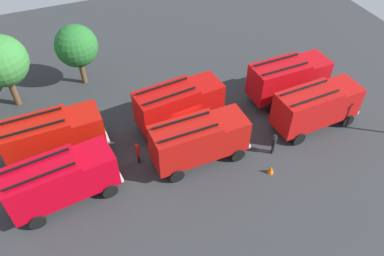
# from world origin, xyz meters

# --- Properties ---
(ground_plane) EXTENTS (56.29, 56.29, 0.00)m
(ground_plane) POSITION_xyz_m (0.00, 0.00, 0.00)
(ground_plane) COLOR #2D3033
(fire_truck_0) EXTENTS (7.46, 3.52, 3.88)m
(fire_truck_0) POSITION_xyz_m (-10.00, -1.95, 2.15)
(fire_truck_0) COLOR #BC0416
(fire_truck_0) RESTS_ON ground
(fire_truck_1) EXTENTS (7.27, 2.92, 3.88)m
(fire_truck_1) POSITION_xyz_m (-0.28, -2.00, 2.15)
(fire_truck_1) COLOR #AD120D
(fire_truck_1) RESTS_ON ground
(fire_truck_2) EXTENTS (7.32, 3.08, 3.88)m
(fire_truck_2) POSITION_xyz_m (9.77, -2.07, 2.15)
(fire_truck_2) COLOR #B5110F
(fire_truck_2) RESTS_ON ground
(fire_truck_3) EXTENTS (7.29, 2.98, 3.88)m
(fire_truck_3) POSITION_xyz_m (-9.95, 2.39, 2.15)
(fire_truck_3) COLOR #AF1108
(fire_truck_3) RESTS_ON ground
(fire_truck_4) EXTENTS (7.43, 3.42, 3.88)m
(fire_truck_4) POSITION_xyz_m (-0.20, 2.28, 2.15)
(fire_truck_4) COLOR #AF0C0A
(fire_truck_4) RESTS_ON ground
(fire_truck_5) EXTENTS (7.28, 2.95, 3.88)m
(fire_truck_5) POSITION_xyz_m (9.76, 1.98, 2.15)
(fire_truck_5) COLOR #B70A11
(fire_truck_5) RESTS_ON ground
(firefighter_0) EXTENTS (0.48, 0.44, 1.81)m
(firefighter_0) POSITION_xyz_m (5.25, -3.48, 1.03)
(firefighter_0) COLOR black
(firefighter_0) RESTS_ON ground
(firefighter_1) EXTENTS (0.29, 0.45, 1.78)m
(firefighter_1) POSITION_xyz_m (-4.51, -0.55, 1.00)
(firefighter_1) COLOR black
(firefighter_1) RESTS_ON ground
(tree_1) EXTENTS (4.24, 4.24, 6.57)m
(tree_1) POSITION_xyz_m (-12.46, 10.01, 4.42)
(tree_1) COLOR brown
(tree_1) RESTS_ON ground
(tree_2) EXTENTS (3.73, 3.73, 5.78)m
(tree_2) POSITION_xyz_m (-6.45, 10.95, 3.89)
(tree_2) COLOR brown
(tree_2) RESTS_ON ground
(traffic_cone_0) EXTENTS (0.47, 0.47, 0.67)m
(traffic_cone_0) POSITION_xyz_m (4.09, -5.17, 0.34)
(traffic_cone_0) COLOR #F2600C
(traffic_cone_0) RESTS_ON ground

